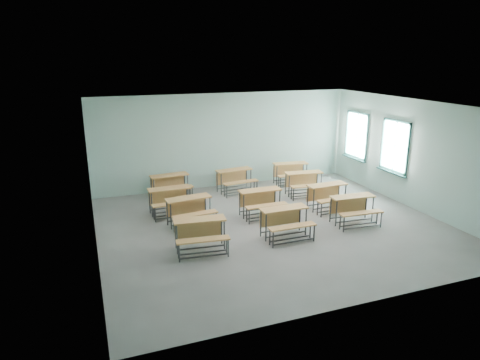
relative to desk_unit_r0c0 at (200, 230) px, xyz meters
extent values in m
cube|color=gray|center=(2.22, 0.80, -0.52)|extent=(9.00, 8.00, 0.02)
cube|color=silver|center=(2.22, 0.80, 2.70)|extent=(9.00, 8.00, 0.02)
cube|color=#98BEB4|center=(2.22, 4.81, 1.09)|extent=(9.00, 0.02, 3.20)
cube|color=#98BEB4|center=(2.22, -3.21, 1.09)|extent=(9.00, 0.02, 3.20)
cube|color=#98BEB4|center=(-2.29, 0.80, 1.09)|extent=(0.02, 8.00, 3.20)
cube|color=#98BEB4|center=(6.73, 0.80, 1.09)|extent=(0.02, 8.00, 3.20)
cube|color=#17413F|center=(6.69, 3.60, 0.42)|extent=(0.06, 1.20, 0.06)
cube|color=#17413F|center=(6.69, 3.60, 1.96)|extent=(0.06, 1.20, 0.06)
cube|color=#17413F|center=(6.69, 3.03, 1.19)|extent=(0.06, 0.06, 1.60)
cube|color=#17413F|center=(6.69, 4.17, 1.19)|extent=(0.06, 0.06, 1.60)
cube|color=#17413F|center=(6.69, 3.60, 1.19)|extent=(0.04, 0.04, 1.48)
cube|color=#17413F|center=(6.69, 3.60, 1.19)|extent=(0.04, 1.08, 0.04)
cube|color=#17413F|center=(6.65, 3.60, 0.36)|extent=(0.14, 1.28, 0.04)
cube|color=white|center=(6.71, 3.60, 1.19)|extent=(0.01, 1.08, 1.48)
cube|color=#17413F|center=(6.69, 1.60, 0.42)|extent=(0.06, 1.20, 0.06)
cube|color=#17413F|center=(6.69, 1.60, 1.96)|extent=(0.06, 1.20, 0.06)
cube|color=#17413F|center=(6.69, 1.03, 1.19)|extent=(0.06, 0.06, 1.60)
cube|color=#17413F|center=(6.69, 2.17, 1.19)|extent=(0.06, 0.06, 1.60)
cube|color=#17413F|center=(6.69, 1.60, 1.19)|extent=(0.04, 0.04, 1.48)
cube|color=#17413F|center=(6.69, 1.60, 1.19)|extent=(0.04, 1.08, 0.04)
cube|color=#17413F|center=(6.65, 1.60, 0.36)|extent=(0.14, 1.28, 0.04)
cube|color=white|center=(6.71, 1.60, 1.19)|extent=(0.01, 1.08, 1.48)
cube|color=#BD8244|center=(0.01, 0.11, 0.23)|extent=(1.24, 0.53, 0.04)
cube|color=#BD8244|center=(0.03, 0.29, -0.08)|extent=(1.14, 0.15, 0.41)
cylinder|color=#3E4143|center=(-0.56, 0.01, -0.15)|extent=(0.04, 0.04, 0.71)
cylinder|color=#3E4143|center=(0.54, -0.11, -0.15)|extent=(0.04, 0.04, 0.71)
cylinder|color=#3E4143|center=(-0.52, 0.33, -0.15)|extent=(0.04, 0.04, 0.71)
cylinder|color=#3E4143|center=(0.58, 0.21, -0.15)|extent=(0.04, 0.04, 0.71)
cube|color=#3E4143|center=(-0.01, -0.05, -0.41)|extent=(1.10, 0.15, 0.03)
cube|color=#3E4143|center=(0.03, 0.27, -0.41)|extent=(1.10, 0.15, 0.03)
cube|color=#BD8244|center=(-0.04, -0.37, -0.07)|extent=(1.23, 0.38, 0.04)
cylinder|color=#3E4143|center=(-0.60, -0.41, -0.30)|extent=(0.04, 0.04, 0.42)
cylinder|color=#3E4143|center=(0.50, -0.53, -0.30)|extent=(0.04, 0.04, 0.42)
cylinder|color=#3E4143|center=(-0.58, -0.22, -0.30)|extent=(0.04, 0.04, 0.42)
cylinder|color=#3E4143|center=(0.52, -0.34, -0.30)|extent=(0.04, 0.04, 0.42)
cube|color=#3E4143|center=(-0.05, -0.47, -0.43)|extent=(1.10, 0.15, 0.03)
cube|color=#3E4143|center=(-0.03, -0.28, -0.43)|extent=(1.10, 0.15, 0.03)
cube|color=#BD8244|center=(2.19, 0.11, 0.23)|extent=(1.21, 0.41, 0.04)
cube|color=#BD8244|center=(2.19, 0.30, -0.08)|extent=(1.15, 0.03, 0.41)
cylinder|color=#3E4143|center=(1.64, -0.05, -0.15)|extent=(0.04, 0.04, 0.71)
cylinder|color=#3E4143|center=(2.74, -0.05, -0.15)|extent=(0.04, 0.04, 0.71)
cylinder|color=#3E4143|center=(1.63, 0.27, -0.15)|extent=(0.04, 0.04, 0.71)
cylinder|color=#3E4143|center=(2.74, 0.28, -0.15)|extent=(0.04, 0.04, 0.71)
cube|color=#3E4143|center=(2.19, -0.05, -0.41)|extent=(1.11, 0.04, 0.03)
cube|color=#3E4143|center=(2.19, 0.27, -0.41)|extent=(1.11, 0.04, 0.03)
cube|color=#BD8244|center=(2.19, -0.37, -0.07)|extent=(1.21, 0.26, 0.04)
cylinder|color=#3E4143|center=(1.64, -0.47, -0.30)|extent=(0.04, 0.04, 0.42)
cylinder|color=#3E4143|center=(2.74, -0.46, -0.30)|extent=(0.04, 0.04, 0.42)
cylinder|color=#3E4143|center=(1.64, -0.28, -0.30)|extent=(0.04, 0.04, 0.42)
cylinder|color=#3E4143|center=(2.74, -0.27, -0.30)|extent=(0.04, 0.04, 0.42)
cube|color=#3E4143|center=(2.19, -0.47, -0.43)|extent=(1.11, 0.04, 0.03)
cube|color=#3E4143|center=(2.19, -0.28, -0.43)|extent=(1.11, 0.04, 0.03)
cube|color=#BD8244|center=(4.34, 0.31, 0.23)|extent=(1.23, 0.48, 0.04)
cube|color=#BD8244|center=(4.35, 0.49, -0.08)|extent=(1.15, 0.10, 0.41)
cylinder|color=#3E4143|center=(3.78, 0.18, -0.15)|extent=(0.04, 0.04, 0.71)
cylinder|color=#3E4143|center=(4.88, 0.11, -0.15)|extent=(0.04, 0.04, 0.71)
cylinder|color=#3E4143|center=(3.80, 0.50, -0.15)|extent=(0.04, 0.04, 0.71)
cylinder|color=#3E4143|center=(4.90, 0.43, -0.15)|extent=(0.04, 0.04, 0.71)
cube|color=#3E4143|center=(4.33, 0.15, -0.41)|extent=(1.11, 0.10, 0.03)
cube|color=#3E4143|center=(4.35, 0.47, -0.41)|extent=(1.11, 0.10, 0.03)
cube|color=#BD8244|center=(4.31, -0.18, -0.07)|extent=(1.22, 0.33, 0.04)
cylinder|color=#3E4143|center=(3.75, -0.23, -0.30)|extent=(0.04, 0.04, 0.42)
cylinder|color=#3E4143|center=(4.85, -0.31, -0.30)|extent=(0.04, 0.04, 0.42)
cylinder|color=#3E4143|center=(3.76, -0.04, -0.30)|extent=(0.04, 0.04, 0.42)
cylinder|color=#3E4143|center=(4.87, -0.12, -0.30)|extent=(0.04, 0.04, 0.42)
cube|color=#3E4143|center=(4.30, -0.27, -0.43)|extent=(1.11, 0.10, 0.03)
cube|color=#3E4143|center=(4.31, -0.08, -0.43)|extent=(1.11, 0.10, 0.03)
cube|color=#BD8244|center=(0.14, 1.72, 0.23)|extent=(1.25, 0.54, 0.04)
cube|color=#BD8244|center=(0.12, 1.90, -0.08)|extent=(1.14, 0.15, 0.41)
cylinder|color=#3E4143|center=(-0.39, 1.49, -0.15)|extent=(0.04, 0.04, 0.71)
cylinder|color=#3E4143|center=(0.71, 1.62, -0.15)|extent=(0.04, 0.04, 0.71)
cylinder|color=#3E4143|center=(-0.43, 1.81, -0.15)|extent=(0.04, 0.04, 0.71)
cylinder|color=#3E4143|center=(0.67, 1.94, -0.15)|extent=(0.04, 0.04, 0.71)
cube|color=#3E4143|center=(0.16, 1.56, -0.41)|extent=(1.10, 0.16, 0.03)
cube|color=#3E4143|center=(0.12, 1.88, -0.41)|extent=(1.10, 0.16, 0.03)
cube|color=#BD8244|center=(0.19, 1.24, -0.07)|extent=(1.23, 0.39, 0.04)
cylinder|color=#3E4143|center=(-0.35, 1.08, -0.30)|extent=(0.04, 0.04, 0.42)
cylinder|color=#3E4143|center=(0.75, 1.21, -0.30)|extent=(0.04, 0.04, 0.42)
cylinder|color=#3E4143|center=(-0.37, 1.27, -0.30)|extent=(0.04, 0.04, 0.42)
cylinder|color=#3E4143|center=(0.73, 1.40, -0.30)|extent=(0.04, 0.04, 0.42)
cube|color=#3E4143|center=(0.20, 1.14, -0.43)|extent=(1.10, 0.16, 0.03)
cube|color=#3E4143|center=(0.18, 1.33, -0.43)|extent=(1.10, 0.16, 0.03)
cube|color=#BD8244|center=(2.21, 1.69, 0.23)|extent=(1.21, 0.41, 0.04)
cube|color=#BD8244|center=(2.21, 1.88, -0.08)|extent=(1.15, 0.03, 0.41)
cylinder|color=#3E4143|center=(1.65, 1.53, -0.15)|extent=(0.04, 0.04, 0.71)
cylinder|color=#3E4143|center=(2.76, 1.54, -0.15)|extent=(0.04, 0.04, 0.71)
cylinder|color=#3E4143|center=(1.65, 1.85, -0.15)|extent=(0.04, 0.04, 0.71)
cylinder|color=#3E4143|center=(2.76, 1.86, -0.15)|extent=(0.04, 0.04, 0.71)
cube|color=#3E4143|center=(2.21, 1.53, -0.41)|extent=(1.11, 0.04, 0.03)
cube|color=#3E4143|center=(2.21, 1.86, -0.41)|extent=(1.11, 0.04, 0.03)
cube|color=#BD8244|center=(2.21, 1.21, -0.07)|extent=(1.21, 0.26, 0.04)
cylinder|color=#3E4143|center=(1.66, 1.11, -0.30)|extent=(0.04, 0.04, 0.42)
cylinder|color=#3E4143|center=(2.76, 1.12, -0.30)|extent=(0.04, 0.04, 0.42)
cylinder|color=#3E4143|center=(1.66, 1.30, -0.30)|extent=(0.04, 0.04, 0.42)
cylinder|color=#3E4143|center=(2.76, 1.31, -0.30)|extent=(0.04, 0.04, 0.42)
cube|color=#3E4143|center=(2.21, 1.12, -0.43)|extent=(1.11, 0.04, 0.03)
cube|color=#3E4143|center=(2.21, 1.31, -0.43)|extent=(1.11, 0.04, 0.03)
cube|color=#BD8244|center=(4.27, 1.48, 0.23)|extent=(1.23, 0.46, 0.04)
cube|color=#BD8244|center=(4.26, 1.67, -0.08)|extent=(1.15, 0.08, 0.41)
cylinder|color=#3E4143|center=(3.73, 1.30, -0.15)|extent=(0.04, 0.04, 0.71)
cylinder|color=#3E4143|center=(4.83, 1.35, -0.15)|extent=(0.04, 0.04, 0.71)
cylinder|color=#3E4143|center=(3.71, 1.62, -0.15)|extent=(0.04, 0.04, 0.71)
cylinder|color=#3E4143|center=(4.82, 1.67, -0.15)|extent=(0.04, 0.04, 0.71)
cube|color=#3E4143|center=(4.28, 1.32, -0.41)|extent=(1.11, 0.08, 0.03)
cube|color=#3E4143|center=(4.26, 1.64, -0.41)|extent=(1.11, 0.08, 0.03)
cube|color=#BD8244|center=(4.29, 1.00, -0.07)|extent=(1.22, 0.31, 0.04)
cylinder|color=#3E4143|center=(3.75, 0.88, -0.30)|extent=(0.04, 0.04, 0.42)
cylinder|color=#3E4143|center=(4.85, 0.93, -0.30)|extent=(0.04, 0.04, 0.42)
cylinder|color=#3E4143|center=(3.74, 1.07, -0.30)|extent=(0.04, 0.04, 0.42)
cylinder|color=#3E4143|center=(4.84, 1.12, -0.30)|extent=(0.04, 0.04, 0.42)
cube|color=#3E4143|center=(4.30, 0.91, -0.43)|extent=(1.11, 0.08, 0.03)
cube|color=#3E4143|center=(4.29, 1.10, -0.43)|extent=(1.11, 0.08, 0.03)
cube|color=#BD8244|center=(-0.17, 2.74, 0.23)|extent=(1.22, 0.45, 0.04)
cube|color=#BD8244|center=(-0.18, 2.93, -0.08)|extent=(1.15, 0.06, 0.41)
cylinder|color=#3E4143|center=(-0.72, 2.56, -0.15)|extent=(0.04, 0.04, 0.71)
cylinder|color=#3E4143|center=(0.39, 2.60, -0.15)|extent=(0.04, 0.04, 0.71)
cylinder|color=#3E4143|center=(-0.73, 2.88, -0.15)|extent=(0.04, 0.04, 0.71)
cylinder|color=#3E4143|center=(0.38, 2.92, -0.15)|extent=(0.04, 0.04, 0.71)
cube|color=#3E4143|center=(-0.16, 2.58, -0.41)|extent=(1.11, 0.07, 0.03)
cube|color=#3E4143|center=(-0.18, 2.90, -0.41)|extent=(1.11, 0.07, 0.03)
cube|color=#BD8244|center=(-0.15, 2.26, -0.07)|extent=(1.22, 0.30, 0.04)
cylinder|color=#3E4143|center=(-0.70, 2.14, -0.30)|extent=(0.04, 0.04, 0.42)
cylinder|color=#3E4143|center=(0.41, 2.18, -0.30)|extent=(0.04, 0.04, 0.42)
cylinder|color=#3E4143|center=(-0.71, 2.33, -0.30)|extent=(0.04, 0.04, 0.42)
cylinder|color=#3E4143|center=(0.40, 2.38, -0.30)|extent=(0.04, 0.04, 0.42)
cube|color=#3E4143|center=(-0.15, 2.16, -0.43)|extent=(1.11, 0.07, 0.03)
cube|color=#3E4143|center=(-0.15, 2.35, -0.43)|extent=(1.11, 0.07, 0.03)
cube|color=#BD8244|center=(4.27, 2.92, 0.23)|extent=(1.24, 0.54, 0.04)
cube|color=#BD8244|center=(4.30, 3.11, -0.08)|extent=(1.14, 0.15, 0.41)
cylinder|color=#3E4143|center=(3.71, 2.82, -0.15)|extent=(0.04, 0.04, 0.71)
cylinder|color=#3E4143|center=(4.81, 2.70, -0.15)|extent=(0.04, 0.04, 0.71)
cylinder|color=#3E4143|center=(3.74, 3.14, -0.15)|extent=(0.04, 0.04, 0.71)
cylinder|color=#3E4143|center=(4.84, 3.02, -0.15)|extent=(0.04, 0.04, 0.71)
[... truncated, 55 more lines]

